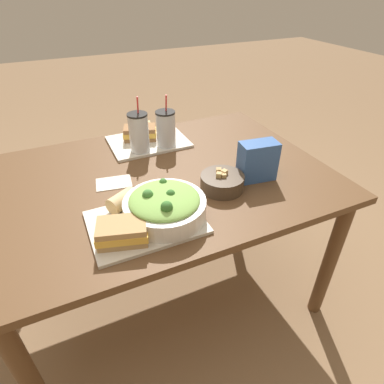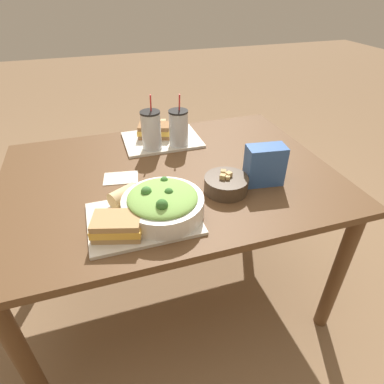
{
  "view_description": "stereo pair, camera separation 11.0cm",
  "coord_description": "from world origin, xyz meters",
  "px_view_note": "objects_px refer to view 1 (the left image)",
  "views": [
    {
      "loc": [
        -0.36,
        -1.07,
        1.4
      ],
      "look_at": [
        0.02,
        -0.25,
        0.77
      ],
      "focal_mm": 30.0,
      "sensor_mm": 36.0,
      "label": 1
    },
    {
      "loc": [
        -0.26,
        -1.11,
        1.4
      ],
      "look_at": [
        0.02,
        -0.25,
        0.77
      ],
      "focal_mm": 30.0,
      "sensor_mm": 36.0,
      "label": 2
    }
  ],
  "objects_px": {
    "drink_cup_dark": "(139,134)",
    "salad_bowl": "(165,205)",
    "baguette_far": "(142,127)",
    "chip_bag": "(258,161)",
    "soup_bowl": "(222,182)",
    "sandwich_far": "(140,133)",
    "drink_cup_red": "(166,130)",
    "sandwich_near": "(122,232)",
    "napkin_folded": "(114,183)",
    "baguette_near": "(123,200)"
  },
  "relations": [
    {
      "from": "drink_cup_dark",
      "to": "salad_bowl",
      "type": "bearing_deg",
      "value": -97.72
    },
    {
      "from": "baguette_far",
      "to": "salad_bowl",
      "type": "bearing_deg",
      "value": 177.01
    },
    {
      "from": "chip_bag",
      "to": "salad_bowl",
      "type": "bearing_deg",
      "value": -160.29
    },
    {
      "from": "soup_bowl",
      "to": "sandwich_far",
      "type": "relative_size",
      "value": 0.93
    },
    {
      "from": "baguette_far",
      "to": "drink_cup_dark",
      "type": "xyz_separation_m",
      "value": [
        -0.07,
        -0.19,
        0.05
      ]
    },
    {
      "from": "baguette_far",
      "to": "drink_cup_red",
      "type": "height_order",
      "value": "drink_cup_red"
    },
    {
      "from": "chip_bag",
      "to": "sandwich_near",
      "type": "bearing_deg",
      "value": -158.27
    },
    {
      "from": "soup_bowl",
      "to": "napkin_folded",
      "type": "xyz_separation_m",
      "value": [
        -0.37,
        0.21,
        -0.03
      ]
    },
    {
      "from": "sandwich_far",
      "to": "drink_cup_dark",
      "type": "distance_m",
      "value": 0.13
    },
    {
      "from": "salad_bowl",
      "to": "napkin_folded",
      "type": "xyz_separation_m",
      "value": [
        -0.11,
        0.29,
        -0.06
      ]
    },
    {
      "from": "sandwich_near",
      "to": "baguette_near",
      "type": "xyz_separation_m",
      "value": [
        0.04,
        0.16,
        -0.0
      ]
    },
    {
      "from": "salad_bowl",
      "to": "baguette_near",
      "type": "bearing_deg",
      "value": 137.19
    },
    {
      "from": "baguette_far",
      "to": "soup_bowl",
      "type": "bearing_deg",
      "value": -159.85
    },
    {
      "from": "soup_bowl",
      "to": "baguette_near",
      "type": "bearing_deg",
      "value": 176.1
    },
    {
      "from": "sandwich_near",
      "to": "baguette_far",
      "type": "relative_size",
      "value": 1.73
    },
    {
      "from": "drink_cup_red",
      "to": "baguette_near",
      "type": "bearing_deg",
      "value": -128.48
    },
    {
      "from": "sandwich_near",
      "to": "drink_cup_dark",
      "type": "xyz_separation_m",
      "value": [
        0.22,
        0.55,
        0.05
      ]
    },
    {
      "from": "sandwich_near",
      "to": "baguette_near",
      "type": "relative_size",
      "value": 1.5
    },
    {
      "from": "baguette_near",
      "to": "drink_cup_red",
      "type": "relative_size",
      "value": 0.49
    },
    {
      "from": "napkin_folded",
      "to": "sandwich_near",
      "type": "bearing_deg",
      "value": -98.31
    },
    {
      "from": "soup_bowl",
      "to": "napkin_folded",
      "type": "relative_size",
      "value": 1.1
    },
    {
      "from": "sandwich_far",
      "to": "baguette_far",
      "type": "xyz_separation_m",
      "value": [
        0.03,
        0.07,
        -0.0
      ]
    },
    {
      "from": "sandwich_near",
      "to": "drink_cup_dark",
      "type": "height_order",
      "value": "drink_cup_dark"
    },
    {
      "from": "baguette_near",
      "to": "sandwich_far",
      "type": "xyz_separation_m",
      "value": [
        0.22,
        0.51,
        0.0
      ]
    },
    {
      "from": "soup_bowl",
      "to": "sandwich_far",
      "type": "bearing_deg",
      "value": 106.57
    },
    {
      "from": "drink_cup_dark",
      "to": "chip_bag",
      "type": "xyz_separation_m",
      "value": [
        0.36,
        -0.41,
        -0.02
      ]
    },
    {
      "from": "sandwich_far",
      "to": "soup_bowl",
      "type": "bearing_deg",
      "value": -54.71
    },
    {
      "from": "salad_bowl",
      "to": "baguette_near",
      "type": "distance_m",
      "value": 0.16
    },
    {
      "from": "baguette_near",
      "to": "salad_bowl",
      "type": "bearing_deg",
      "value": -162.38
    },
    {
      "from": "soup_bowl",
      "to": "baguette_far",
      "type": "distance_m",
      "value": 0.62
    },
    {
      "from": "sandwich_near",
      "to": "baguette_far",
      "type": "height_order",
      "value": "sandwich_near"
    },
    {
      "from": "salad_bowl",
      "to": "baguette_near",
      "type": "relative_size",
      "value": 2.35
    },
    {
      "from": "baguette_far",
      "to": "napkin_folded",
      "type": "height_order",
      "value": "baguette_far"
    },
    {
      "from": "drink_cup_dark",
      "to": "sandwich_near",
      "type": "bearing_deg",
      "value": -112.19
    },
    {
      "from": "salad_bowl",
      "to": "drink_cup_red",
      "type": "distance_m",
      "value": 0.53
    },
    {
      "from": "sandwich_far",
      "to": "sandwich_near",
      "type": "bearing_deg",
      "value": -92.59
    },
    {
      "from": "salad_bowl",
      "to": "chip_bag",
      "type": "xyz_separation_m",
      "value": [
        0.42,
        0.09,
        0.02
      ]
    },
    {
      "from": "drink_cup_red",
      "to": "soup_bowl",
      "type": "bearing_deg",
      "value": -80.84
    },
    {
      "from": "salad_bowl",
      "to": "drink_cup_dark",
      "type": "distance_m",
      "value": 0.5
    },
    {
      "from": "sandwich_far",
      "to": "chip_bag",
      "type": "relative_size",
      "value": 1.14
    },
    {
      "from": "salad_bowl",
      "to": "baguette_far",
      "type": "xyz_separation_m",
      "value": [
        0.13,
        0.68,
        -0.02
      ]
    },
    {
      "from": "baguette_near",
      "to": "baguette_far",
      "type": "bearing_deg",
      "value": -52.78
    },
    {
      "from": "salad_bowl",
      "to": "napkin_folded",
      "type": "distance_m",
      "value": 0.32
    },
    {
      "from": "baguette_far",
      "to": "drink_cup_red",
      "type": "relative_size",
      "value": 0.42
    },
    {
      "from": "chip_bag",
      "to": "drink_cup_dark",
      "type": "bearing_deg",
      "value": 138.9
    },
    {
      "from": "soup_bowl",
      "to": "sandwich_near",
      "type": "distance_m",
      "value": 0.44
    },
    {
      "from": "sandwich_far",
      "to": "baguette_far",
      "type": "bearing_deg",
      "value": 85.66
    },
    {
      "from": "baguette_near",
      "to": "drink_cup_red",
      "type": "bearing_deg",
      "value": -68.05
    },
    {
      "from": "soup_bowl",
      "to": "sandwich_near",
      "type": "bearing_deg",
      "value": -162.08
    },
    {
      "from": "drink_cup_dark",
      "to": "sandwich_far",
      "type": "bearing_deg",
      "value": 72.98
    }
  ]
}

